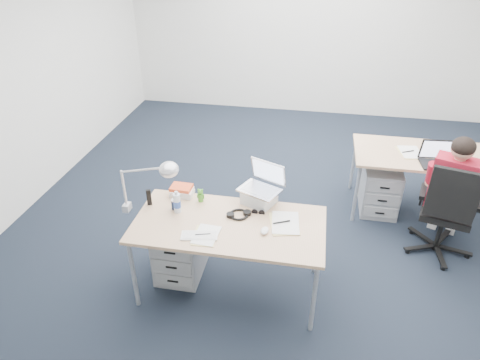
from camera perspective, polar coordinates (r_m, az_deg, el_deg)
name	(u,v)px	position (r m, az deg, el deg)	size (l,w,h in m)	color
floor	(284,226)	(4.80, 5.87, -6.12)	(7.00, 7.00, 0.00)	black
room	(294,74)	(4.01, 7.19, 13.83)	(6.02, 7.02, 2.80)	silver
desk_near	(229,228)	(3.62, -1.49, -6.38)	(1.60, 0.80, 0.73)	tan
desk_far	(429,158)	(5.12, 23.90, 2.70)	(1.60, 0.80, 0.73)	tan
office_chair	(441,228)	(4.70, 25.24, -5.78)	(0.81, 0.81, 1.04)	black
seated_person	(451,191)	(4.68, 26.32, -1.33)	(0.56, 0.75, 1.25)	maroon
drawer_pedestal_near	(180,249)	(4.07, -7.96, -9.13)	(0.40, 0.50, 0.55)	#9EA0A3
drawer_pedestal_far	(380,189)	(5.15, 18.15, -1.14)	(0.40, 0.50, 0.55)	#9EA0A3
silver_laptop	(260,186)	(3.75, 2.62, -0.74)	(0.34, 0.27, 0.36)	silver
wireless_keyboard	(199,235)	(3.46, -5.44, -7.37)	(0.29, 0.12, 0.01)	white
computer_mouse	(265,231)	(3.48, 3.30, -6.77)	(0.06, 0.10, 0.04)	white
headphones	(239,214)	(3.67, -0.16, -4.55)	(0.22, 0.17, 0.04)	black
can_koozie	(175,204)	(3.78, -8.70, -3.22)	(0.06, 0.06, 0.10)	#121E39
water_bottle	(177,202)	(3.71, -8.41, -2.88)	(0.06, 0.06, 0.21)	silver
bear_figurine	(201,195)	(3.84, -5.29, -2.00)	(0.07, 0.05, 0.13)	#297F21
book_stack	(182,191)	(3.96, -7.76, -1.42)	(0.20, 0.15, 0.09)	silver
cordless_phone	(149,197)	(3.86, -12.04, -2.27)	(0.04, 0.03, 0.15)	black
papers_left	(205,236)	(3.46, -4.69, -7.39)	(0.18, 0.26, 0.01)	#E1CE82
papers_right	(284,223)	(3.60, 5.89, -5.78)	(0.22, 0.32, 0.01)	#E1CE82
sunglasses	(258,212)	(3.70, 2.43, -4.33)	(0.12, 0.05, 0.03)	black
desk_lamp	(141,186)	(3.67, -13.02, -0.75)	(0.47, 0.17, 0.54)	silver
dark_laptop	(442,154)	(4.83, 25.28, 3.10)	(0.36, 0.35, 0.26)	black
far_cup	(452,148)	(5.23, 26.44, 3.82)	(0.06, 0.06, 0.09)	white
far_papers	(410,153)	(5.04, 21.69, 3.42)	(0.22, 0.31, 0.01)	white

